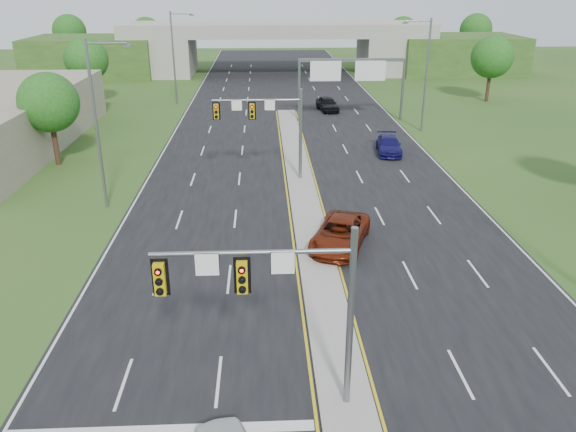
# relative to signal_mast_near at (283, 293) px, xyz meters

# --- Properties ---
(ground) EXTENTS (240.00, 240.00, 0.00)m
(ground) POSITION_rel_signal_mast_near_xyz_m (2.26, 0.07, -4.73)
(ground) COLOR #294C1B
(ground) RESTS_ON ground
(road) EXTENTS (24.00, 160.00, 0.02)m
(road) POSITION_rel_signal_mast_near_xyz_m (2.26, 35.07, -4.72)
(road) COLOR black
(road) RESTS_ON ground
(median) EXTENTS (2.00, 54.00, 0.16)m
(median) POSITION_rel_signal_mast_near_xyz_m (2.26, 23.07, -4.63)
(median) COLOR gray
(median) RESTS_ON road
(lane_markings) EXTENTS (23.72, 160.00, 0.01)m
(lane_markings) POSITION_rel_signal_mast_near_xyz_m (1.66, 28.99, -4.70)
(lane_markings) COLOR gold
(lane_markings) RESTS_ON road
(signal_mast_near) EXTENTS (6.62, 0.60, 7.00)m
(signal_mast_near) POSITION_rel_signal_mast_near_xyz_m (0.00, 0.00, 0.00)
(signal_mast_near) COLOR slate
(signal_mast_near) RESTS_ON ground
(signal_mast_far) EXTENTS (6.62, 0.60, 7.00)m
(signal_mast_far) POSITION_rel_signal_mast_near_xyz_m (0.00, 25.00, 0.00)
(signal_mast_far) COLOR slate
(signal_mast_far) RESTS_ON ground
(sign_gantry) EXTENTS (11.58, 0.44, 6.67)m
(sign_gantry) POSITION_rel_signal_mast_near_xyz_m (8.95, 44.99, 0.51)
(sign_gantry) COLOR slate
(sign_gantry) RESTS_ON ground
(overpass) EXTENTS (80.00, 14.00, 8.10)m
(overpass) POSITION_rel_signal_mast_near_xyz_m (2.26, 80.07, -1.17)
(overpass) COLOR gray
(overpass) RESTS_ON ground
(lightpole_l_mid) EXTENTS (2.85, 0.25, 11.00)m
(lightpole_l_mid) POSITION_rel_signal_mast_near_xyz_m (-11.03, 20.07, 1.38)
(lightpole_l_mid) COLOR slate
(lightpole_l_mid) RESTS_ON ground
(lightpole_l_far) EXTENTS (2.85, 0.25, 11.00)m
(lightpole_l_far) POSITION_rel_signal_mast_near_xyz_m (-11.03, 55.07, 1.38)
(lightpole_l_far) COLOR slate
(lightpole_l_far) RESTS_ON ground
(lightpole_r_far) EXTENTS (2.85, 0.25, 11.00)m
(lightpole_r_far) POSITION_rel_signal_mast_near_xyz_m (15.56, 40.07, 1.38)
(lightpole_r_far) COLOR slate
(lightpole_r_far) RESTS_ON ground
(tree_l_near) EXTENTS (4.80, 4.80, 7.60)m
(tree_l_near) POSITION_rel_signal_mast_near_xyz_m (-17.74, 30.07, 0.45)
(tree_l_near) COLOR #382316
(tree_l_near) RESTS_ON ground
(tree_l_mid) EXTENTS (5.20, 5.20, 8.12)m
(tree_l_mid) POSITION_rel_signal_mast_near_xyz_m (-21.74, 55.07, 0.78)
(tree_l_mid) COLOR #382316
(tree_l_mid) RESTS_ON ground
(tree_r_mid) EXTENTS (5.20, 5.20, 8.12)m
(tree_r_mid) POSITION_rel_signal_mast_near_xyz_m (28.26, 55.07, 0.78)
(tree_r_mid) COLOR #382316
(tree_r_mid) RESTS_ON ground
(tree_back_a) EXTENTS (6.00, 6.00, 8.85)m
(tree_back_a) POSITION_rel_signal_mast_near_xyz_m (-35.74, 94.07, 1.11)
(tree_back_a) COLOR #382316
(tree_back_a) RESTS_ON ground
(tree_back_b) EXTENTS (5.60, 5.60, 8.32)m
(tree_back_b) POSITION_rel_signal_mast_near_xyz_m (-21.74, 94.07, 0.78)
(tree_back_b) COLOR #382316
(tree_back_b) RESTS_ON ground
(tree_back_c) EXTENTS (5.60, 5.60, 8.32)m
(tree_back_c) POSITION_rel_signal_mast_near_xyz_m (26.26, 94.07, 0.78)
(tree_back_c) COLOR #382316
(tree_back_c) RESTS_ON ground
(tree_back_d) EXTENTS (6.00, 6.00, 8.85)m
(tree_back_d) POSITION_rel_signal_mast_near_xyz_m (40.26, 94.07, 1.11)
(tree_back_d) COLOR #382316
(tree_back_d) RESTS_ON ground
(car_far_a) EXTENTS (4.49, 6.38, 1.62)m
(car_far_a) POSITION_rel_signal_mast_near_xyz_m (3.76, 13.17, -3.90)
(car_far_a) COLOR #611B09
(car_far_a) RESTS_ON road
(car_far_b) EXTENTS (2.56, 5.18, 1.45)m
(car_far_b) POSITION_rel_signal_mast_near_xyz_m (10.64, 32.07, -3.98)
(car_far_b) COLOR #0F0C4B
(car_far_b) RESTS_ON road
(car_far_c) EXTENTS (2.70, 5.08, 1.64)m
(car_far_c) POSITION_rel_signal_mast_near_xyz_m (7.18, 50.18, -3.88)
(car_far_c) COLOR black
(car_far_c) RESTS_ON road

